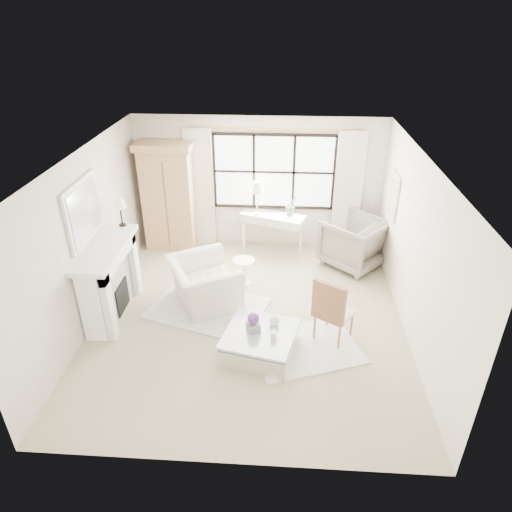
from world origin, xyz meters
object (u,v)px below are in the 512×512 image
object	(u,v)px
armoire	(169,195)
coffee_table	(260,343)
console_table	(272,232)
club_armchair	(204,283)

from	to	relation	value
armoire	coffee_table	size ratio (longest dim) A/B	1.87
console_table	coffee_table	xyz separation A→B (m)	(-0.07, -3.29, -0.22)
club_armchair	coffee_table	xyz separation A→B (m)	(1.03, -1.26, -0.21)
console_table	club_armchair	world-z (taller)	console_table
armoire	console_table	world-z (taller)	armoire
armoire	coffee_table	world-z (taller)	armoire
armoire	console_table	distance (m)	2.25
console_table	armoire	bearing A→B (deg)	-162.40
console_table	coffee_table	size ratio (longest dim) A/B	1.15
console_table	coffee_table	bearing A→B (deg)	-71.96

